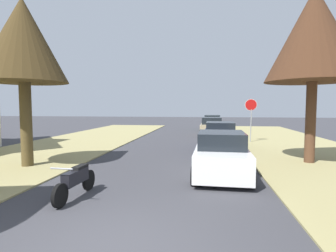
% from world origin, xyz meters
% --- Properties ---
extents(ground_plane, '(120.00, 120.00, 0.00)m').
position_xyz_m(ground_plane, '(0.00, 0.00, 0.00)').
color(ground_plane, '#38383D').
extents(stop_sign_far, '(0.81, 0.40, 2.96)m').
position_xyz_m(stop_sign_far, '(4.70, 14.82, 2.19)').
color(stop_sign_far, '#9EA0A5').
rests_on(stop_sign_far, grass_verge_right).
extents(street_tree_right_mid_a, '(3.95, 3.95, 7.47)m').
position_xyz_m(street_tree_right_mid_a, '(6.12, 8.06, 5.49)').
color(street_tree_right_mid_a, '#533523').
rests_on(street_tree_right_mid_a, grass_verge_right).
extents(street_tree_left_mid_a, '(3.41, 3.41, 6.79)m').
position_xyz_m(street_tree_left_mid_a, '(-5.67, 5.74, 5.09)').
color(street_tree_left_mid_a, brown).
rests_on(street_tree_left_mid_a, grass_verge_left).
extents(parked_sedan_white, '(2.04, 4.45, 1.57)m').
position_xyz_m(parked_sedan_white, '(2.18, 5.64, 0.72)').
color(parked_sedan_white, white).
rests_on(parked_sedan_white, ground).
extents(parked_sedan_navy, '(2.04, 4.45, 1.57)m').
position_xyz_m(parked_sedan_navy, '(2.47, 11.92, 0.72)').
color(parked_sedan_navy, navy).
rests_on(parked_sedan_navy, ground).
extents(parked_sedan_tan, '(2.04, 4.45, 1.57)m').
position_xyz_m(parked_sedan_tan, '(2.14, 18.92, 0.72)').
color(parked_sedan_tan, tan).
rests_on(parked_sedan_tan, ground).
extents(parked_sedan_green, '(2.04, 4.45, 1.57)m').
position_xyz_m(parked_sedan_green, '(2.33, 25.02, 0.72)').
color(parked_sedan_green, '#28663D').
rests_on(parked_sedan_green, ground).
extents(parked_motorcycle, '(0.60, 2.05, 0.97)m').
position_xyz_m(parked_motorcycle, '(-1.88, 2.47, 0.48)').
color(parked_motorcycle, black).
rests_on(parked_motorcycle, ground).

